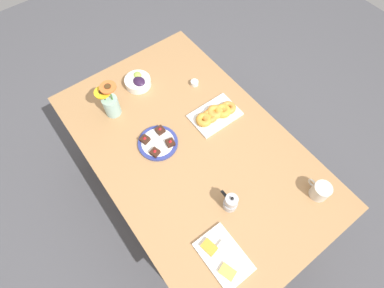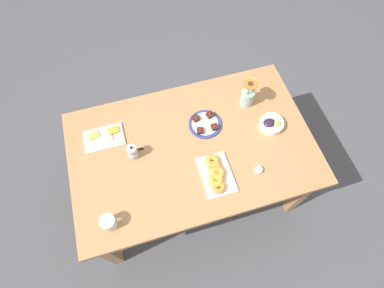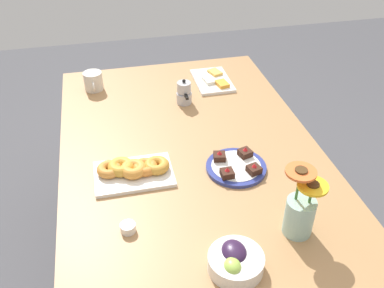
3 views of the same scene
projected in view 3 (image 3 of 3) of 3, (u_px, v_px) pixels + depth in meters
name	position (u px, v px, depth m)	size (l,w,h in m)	color
ground_plane	(192.00, 273.00, 2.09)	(6.00, 6.00, 0.00)	#4C4C51
dining_table	(192.00, 169.00, 1.70)	(1.60, 1.00, 0.74)	#A87A4C
coffee_mug	(93.00, 81.00, 2.04)	(0.12, 0.09, 0.09)	beige
grape_bowl	(235.00, 261.00, 1.20)	(0.16, 0.16, 0.07)	white
cheese_platter	(213.00, 80.00, 2.12)	(0.26, 0.17, 0.03)	white
croissant_platter	(134.00, 170.00, 1.53)	(0.19, 0.29, 0.05)	white
jam_cup_honey	(128.00, 227.00, 1.32)	(0.05, 0.05, 0.03)	white
dessert_plate	(236.00, 166.00, 1.57)	(0.22, 0.22, 0.05)	navy
flower_vase	(300.00, 212.00, 1.28)	(0.11, 0.12, 0.24)	#99C1B7
moka_pot	(184.00, 93.00, 1.93)	(0.11, 0.07, 0.12)	#B7B7BC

